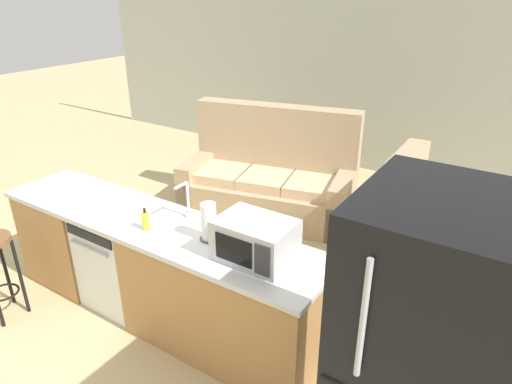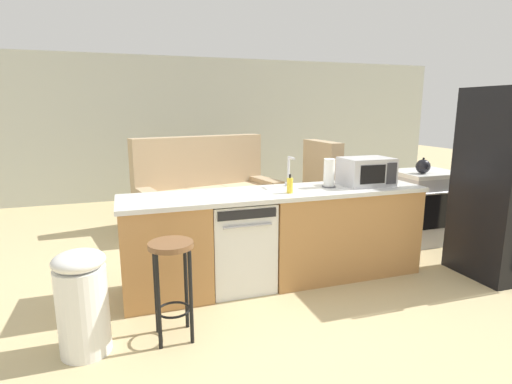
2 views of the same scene
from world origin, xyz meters
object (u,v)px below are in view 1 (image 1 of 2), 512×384
(dishwasher, at_px, (123,258))
(soap_bottle, at_px, (146,221))
(armchair, at_px, (418,240))
(paper_towel_roll, at_px, (209,222))
(stove_range, at_px, (457,334))
(microwave, at_px, (255,240))
(couch, at_px, (271,181))
(kettle, at_px, (440,267))

(dishwasher, xyz_separation_m, soap_bottle, (0.47, -0.12, 0.55))
(dishwasher, bearing_deg, armchair, 42.02)
(paper_towel_roll, bearing_deg, dishwasher, -178.44)
(soap_bottle, bearing_deg, armchair, 51.32)
(stove_range, relative_size, paper_towel_roll, 3.19)
(soap_bottle, bearing_deg, microwave, 7.43)
(dishwasher, relative_size, paper_towel_roll, 2.98)
(couch, bearing_deg, paper_towel_roll, -69.56)
(microwave, height_order, soap_bottle, microwave)
(stove_range, distance_m, kettle, 0.57)
(paper_towel_roll, bearing_deg, armchair, 59.25)
(dishwasher, relative_size, armchair, 0.70)
(dishwasher, bearing_deg, microwave, -0.06)
(paper_towel_roll, xyz_separation_m, soap_bottle, (-0.48, -0.14, -0.07))
(dishwasher, distance_m, stove_range, 2.66)
(dishwasher, height_order, armchair, armchair)
(soap_bottle, height_order, couch, couch)
(stove_range, bearing_deg, armchair, 114.95)
(dishwasher, xyz_separation_m, stove_range, (2.60, 0.55, 0.03))
(kettle, xyz_separation_m, couch, (-2.29, 1.77, -0.59))
(stove_range, xyz_separation_m, paper_towel_roll, (-1.65, -0.52, 0.59))
(armchair, bearing_deg, microwave, -109.84)
(kettle, relative_size, armchair, 0.17)
(stove_range, bearing_deg, microwave, -156.14)
(microwave, relative_size, paper_towel_roll, 1.77)
(dishwasher, height_order, couch, couch)
(stove_range, bearing_deg, soap_bottle, -162.67)
(dishwasher, bearing_deg, soap_bottle, -14.13)
(stove_range, height_order, microwave, microwave)
(paper_towel_roll, relative_size, kettle, 1.38)
(dishwasher, relative_size, couch, 0.39)
(couch, bearing_deg, kettle, -37.66)
(dishwasher, bearing_deg, kettle, 9.85)
(paper_towel_roll, bearing_deg, soap_bottle, -163.47)
(microwave, bearing_deg, dishwasher, 179.94)
(paper_towel_roll, distance_m, armchair, 2.19)
(microwave, relative_size, armchair, 0.42)
(paper_towel_roll, distance_m, soap_bottle, 0.51)
(paper_towel_roll, height_order, kettle, paper_towel_roll)
(kettle, bearing_deg, soap_bottle, -164.65)
(kettle, height_order, armchair, armchair)
(paper_towel_roll, xyz_separation_m, couch, (-0.81, 2.17, -0.64))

